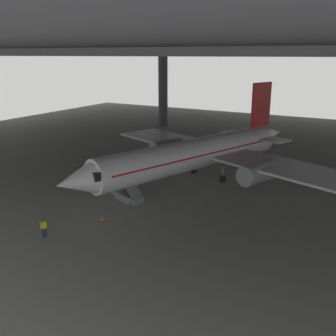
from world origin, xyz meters
TOP-DOWN VIEW (x-y plane):
  - ground_plane at (0.00, 0.00)m, footprint 110.00×110.00m
  - hangar_structure at (-0.07, 13.78)m, footprint 121.00×99.00m
  - airplane_main at (0.50, 0.46)m, footprint 32.39×32.60m
  - boarding_stairs at (-3.17, -8.17)m, footprint 4.27×2.68m
  - crew_worker_near_nose at (-4.16, -18.27)m, footprint 0.36×0.49m
  - crew_worker_by_stairs at (-5.48, -5.88)m, footprint 0.32×0.53m
  - traffic_cone_orange at (-1.99, -13.66)m, footprint 0.36×0.36m
  - baggage_tug at (-1.41, 12.75)m, footprint 2.20×2.50m

SIDE VIEW (x-z plane):
  - ground_plane at x=0.00m, z-range 0.00..0.00m
  - traffic_cone_orange at x=-1.99m, z-range -0.01..0.59m
  - baggage_tug at x=-1.41m, z-range 0.08..0.98m
  - boarding_stairs at x=-3.17m, z-range -1.53..2.96m
  - crew_worker_near_nose at x=-4.16m, z-range 0.11..1.70m
  - crew_worker_by_stairs at x=-5.48m, z-range 0.12..1.81m
  - airplane_main at x=0.50m, z-range -2.03..8.63m
  - hangar_structure at x=-0.07m, z-range 7.30..23.18m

